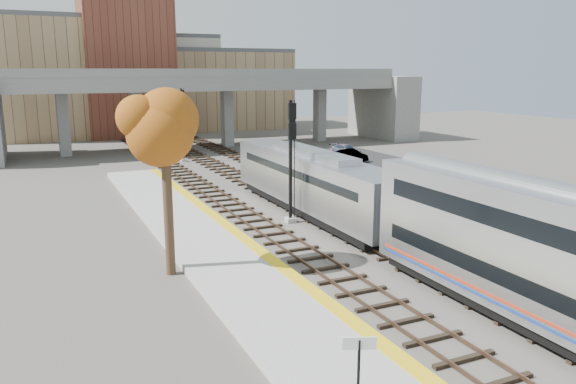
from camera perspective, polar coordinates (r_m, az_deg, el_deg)
name	(u,v)px	position (r m, az deg, el deg)	size (l,w,h in m)	color
ground	(389,264)	(28.32, 10.21, -7.25)	(160.00, 160.00, 0.00)	#47423D
platform	(252,284)	(25.02, -3.71, -9.33)	(4.50, 60.00, 0.35)	#9E9E99
yellow_strip	(291,274)	(25.65, 0.28, -8.32)	(0.70, 60.00, 0.01)	yellow
tracks	(296,206)	(39.11, 0.85, -1.46)	(10.70, 95.00, 0.25)	black
overpass	(211,100)	(69.89, -7.87, 9.28)	(54.00, 12.00, 9.50)	slate
buildings_far	(145,80)	(89.89, -14.32, 10.99)	(43.00, 21.00, 20.60)	tan
parking_lot	(345,162)	(58.60, 5.82, 3.06)	(14.00, 18.00, 0.04)	black
locomotive	(312,181)	(36.71, 2.46, 1.14)	(3.02, 19.05, 4.10)	#A8AAB2
signal_mast_near	(291,162)	(34.46, 0.29, 3.11)	(0.60, 0.64, 7.61)	#9E9E99
signal_mast_mid	(291,148)	(43.99, 0.35, 4.49)	(0.60, 0.64, 6.90)	#9E9E99
signal_mast_far	(183,125)	(59.13, -10.65, 6.71)	(0.60, 0.64, 7.52)	#9E9E99
station_sign	(359,360)	(15.41, 7.22, -16.56)	(0.85, 0.39, 2.27)	black
tree	(165,132)	(25.68, -12.43, 6.02)	(3.60, 3.60, 9.04)	#382619
car_a	(318,165)	(53.25, 3.05, 2.80)	(1.30, 3.23, 1.10)	#99999E
car_b	(351,155)	(59.06, 6.41, 3.74)	(1.30, 3.72, 1.23)	#99999E
car_c	(346,150)	(63.29, 5.89, 4.29)	(1.61, 3.96, 1.15)	#99999E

